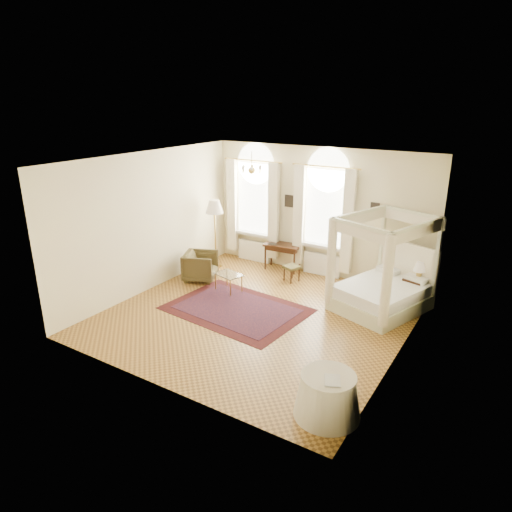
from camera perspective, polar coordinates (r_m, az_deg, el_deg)
The scene contains 18 objects.
ground at distance 9.91m, azimuth 0.18°, elevation -7.41°, with size 6.00×6.00×0.00m, color olive.
room_walls at distance 9.19m, azimuth 0.19°, elevation 3.68°, with size 6.00×6.00×6.00m.
window_left at distance 12.64m, azimuth -0.29°, elevation 5.75°, with size 1.62×0.27×3.29m.
window_right at distance 11.70m, azimuth 8.48°, elevation 4.41°, with size 1.62×0.27×3.29m.
chandelier at distance 10.46m, azimuth -0.55°, elevation 10.80°, with size 0.51×0.45×0.50m.
wall_pictures at distance 11.73m, azimuth 8.26°, elevation 6.49°, with size 2.54×0.03×0.39m.
canopy_bed at distance 10.35m, azimuth 15.35°, elevation -4.02°, with size 2.09×2.32×2.10m.
nightstand at distance 10.87m, azimuth 19.14°, elevation -4.24°, with size 0.44×0.39×0.62m, color #371C0F.
nightstand_lamp at distance 10.69m, azimuth 19.79°, elevation -1.39°, with size 0.27×0.27×0.40m.
writing_desk at distance 12.24m, azimuth 3.35°, elevation 1.01°, with size 1.00×0.58×0.72m.
laptop at distance 12.20m, azimuth 2.19°, elevation 1.54°, with size 0.29×0.19×0.02m, color black.
stool at distance 11.59m, azimuth 4.49°, elevation -1.54°, with size 0.46×0.46×0.41m.
armchair at distance 11.71m, azimuth -6.96°, elevation -1.27°, with size 0.78×0.80×0.73m, color #43381C.
coffee_table at distance 10.96m, azimuth -3.45°, elevation -2.47°, with size 0.73×0.60×0.44m.
floor_lamp at distance 12.25m, azimuth -5.22°, elevation 5.74°, with size 0.48×0.48×1.87m.
oriental_rug at distance 10.18m, azimuth -2.45°, elevation -6.62°, with size 3.13×2.38×0.01m.
side_table at distance 7.04m, azimuth 8.94°, elevation -16.84°, with size 0.99×0.99×0.67m.
book at distance 6.72m, azimuth 8.56°, elevation -15.08°, with size 0.22×0.30×0.03m, color black.
Camera 1 is at (4.65, -7.53, 4.46)m, focal length 32.00 mm.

